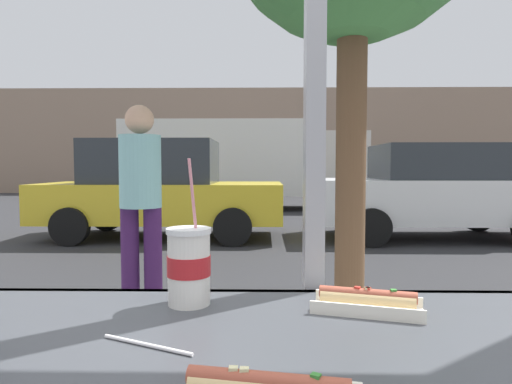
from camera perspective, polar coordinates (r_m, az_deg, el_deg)
ground_plane at (r=9.16m, az=1.79°, el=-4.92°), size 60.00×60.00×0.00m
sidewalk_strip at (r=2.94m, az=3.70°, el=-21.51°), size 16.00×2.80×0.15m
building_facade_far at (r=22.23m, az=1.32°, el=6.58°), size 28.00×1.20×5.16m
soda_cup_right at (r=1.02m, az=-8.70°, el=-9.34°), size 0.10×0.10×0.33m
hotdog_tray_far at (r=1.00m, az=14.24°, el=-13.63°), size 0.25×0.15×0.05m
loose_straw at (r=0.83m, az=-13.98°, el=-18.71°), size 0.18×0.08×0.01m
parked_car_yellow at (r=8.26m, az=-12.41°, el=0.35°), size 4.36×1.93×1.79m
parked_car_white at (r=8.61m, az=22.00°, el=0.14°), size 4.19×2.01×1.71m
box_truck at (r=13.68m, az=-1.81°, el=4.13°), size 7.29×2.44×2.69m
pedestrian at (r=3.52m, az=-14.76°, el=-0.44°), size 0.32×0.32×1.63m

